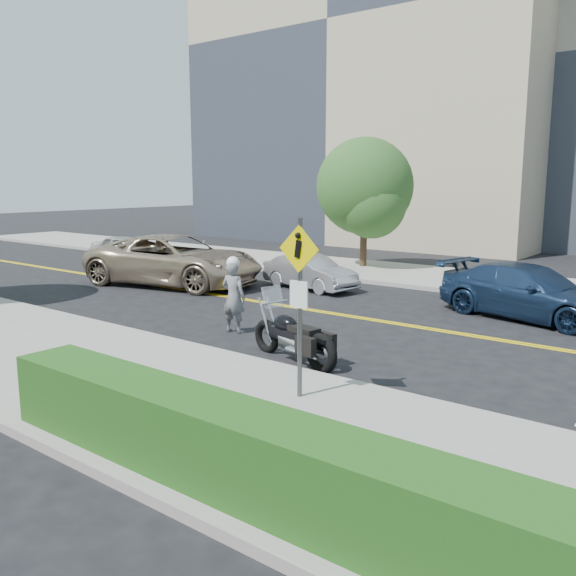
# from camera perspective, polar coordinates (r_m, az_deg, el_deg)

# --- Properties ---
(ground_plane) EXTENTS (120.00, 120.00, 0.00)m
(ground_plane) POSITION_cam_1_polar(r_m,az_deg,el_deg) (17.77, 2.48, -2.13)
(ground_plane) COLOR black
(ground_plane) RESTS_ON ground
(sidewalk_near) EXTENTS (60.00, 5.00, 0.15)m
(sidewalk_near) POSITION_cam_1_polar(r_m,az_deg,el_deg) (12.62, -17.92, -7.35)
(sidewalk_near) COLOR #9E9B91
(sidewalk_near) RESTS_ON ground_plane
(sidewalk_far) EXTENTS (60.00, 5.00, 0.15)m
(sidewalk_far) POSITION_cam_1_polar(r_m,az_deg,el_deg) (24.16, 12.89, 1.04)
(sidewalk_far) COLOR #9E9B91
(sidewalk_far) RESTS_ON ground_plane
(building_left) EXTENTS (22.00, 14.00, 25.00)m
(building_left) POSITION_cam_1_polar(r_m,az_deg,el_deg) (42.27, 9.46, 21.85)
(building_left) COLOR tan
(building_left) RESTS_ON ground_plane
(hedge) EXTENTS (9.00, 0.90, 1.00)m
(hedge) POSITION_cam_1_polar(r_m,az_deg,el_deg) (7.05, -1.99, -15.95)
(hedge) COLOR #235619
(hedge) RESTS_ON sidewalk_near
(pedestrian_sign) EXTENTS (0.78, 0.08, 3.00)m
(pedestrian_sign) POSITION_cam_1_polar(r_m,az_deg,el_deg) (9.96, 1.08, -0.26)
(pedestrian_sign) COLOR #4C4C51
(pedestrian_sign) RESTS_ON sidewalk_near
(motorcyclist) EXTENTS (0.71, 0.53, 1.91)m
(motorcyclist) POSITION_cam_1_polar(r_m,az_deg,el_deg) (15.11, -5.12, -0.64)
(motorcyclist) COLOR #B4B3B8
(motorcyclist) RESTS_ON ground
(motorcycle) EXTENTS (2.56, 1.25, 1.50)m
(motorcycle) POSITION_cam_1_polar(r_m,az_deg,el_deg) (12.71, 0.53, -3.57)
(motorcycle) COLOR black
(motorcycle) RESTS_ON ground
(suv) EXTENTS (7.02, 4.34, 1.81)m
(suv) POSITION_cam_1_polar(r_m,az_deg,el_deg) (22.38, -10.59, 2.58)
(suv) COLOR tan
(suv) RESTS_ON ground
(parked_car_white) EXTENTS (3.86, 1.73, 1.29)m
(parked_car_white) POSITION_cam_1_polar(r_m,az_deg,el_deg) (28.74, -14.86, 3.51)
(parked_car_white) COLOR silver
(parked_car_white) RESTS_ON ground
(parked_car_silver) EXTENTS (3.79, 1.85, 1.20)m
(parked_car_silver) POSITION_cam_1_polar(r_m,az_deg,el_deg) (21.21, 2.06, 1.50)
(parked_car_silver) COLOR #A8A9B0
(parked_car_silver) RESTS_ON ground
(parked_car_blue) EXTENTS (5.40, 3.15, 1.47)m
(parked_car_blue) POSITION_cam_1_polar(r_m,az_deg,el_deg) (17.89, 21.66, -0.36)
(parked_car_blue) COLOR navy
(parked_car_blue) RESTS_ON ground
(tree_far_a) EXTENTS (4.05, 4.05, 5.53)m
(tree_far_a) POSITION_cam_1_polar(r_m,az_deg,el_deg) (25.98, 7.19, 9.42)
(tree_far_a) COLOR #382619
(tree_far_a) RESTS_ON ground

